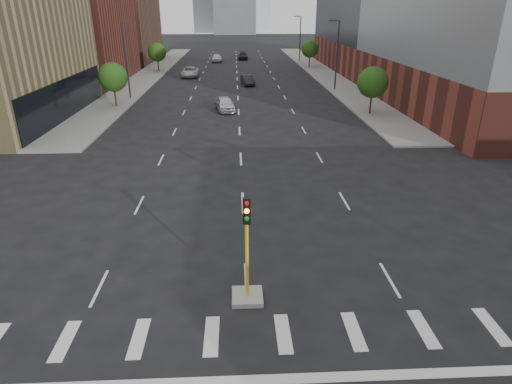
{
  "coord_description": "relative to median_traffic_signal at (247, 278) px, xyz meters",
  "views": [
    {
      "loc": [
        -0.31,
        -4.71,
        10.45
      ],
      "look_at": [
        0.57,
        13.76,
        2.5
      ],
      "focal_mm": 30.0,
      "sensor_mm": 36.0,
      "label": 1
    }
  ],
  "objects": [
    {
      "name": "streetlight_left",
      "position": [
        -13.41,
        41.03,
        4.04
      ],
      "size": [
        1.6,
        0.22,
        9.07
      ],
      "color": "#2D2D30",
      "rests_on": "ground"
    },
    {
      "name": "building_left_far_b",
      "position": [
        -27.5,
        83.03,
        5.53
      ],
      "size": [
        20.0,
        24.0,
        13.0
      ],
      "primitive_type": "cube",
      "color": "brown",
      "rests_on": "ground"
    },
    {
      "name": "tree_right_far",
      "position": [
        14.0,
        71.03,
        2.42
      ],
      "size": [
        3.2,
        3.2,
        4.85
      ],
      "color": "#382619",
      "rests_on": "ground"
    },
    {
      "name": "tree_right_near",
      "position": [
        14.0,
        31.03,
        2.42
      ],
      "size": [
        3.2,
        3.2,
        4.85
      ],
      "color": "#382619",
      "rests_on": "ground"
    },
    {
      "name": "car_deep_right",
      "position": [
        1.5,
        85.73,
        -0.2
      ],
      "size": [
        2.28,
        5.39,
        1.55
      ],
      "primitive_type": "imported",
      "rotation": [
        0.0,
        0.0,
        -0.02
      ],
      "color": "black",
      "rests_on": "ground"
    },
    {
      "name": "tree_left_far",
      "position": [
        -14.0,
        66.03,
        2.42
      ],
      "size": [
        3.2,
        3.2,
        4.85
      ],
      "color": "#382619",
      "rests_on": "ground"
    },
    {
      "name": "car_far_left",
      "position": [
        -7.77,
        59.75,
        -0.18
      ],
      "size": [
        2.77,
        5.79,
        1.59
      ],
      "primitive_type": "imported",
      "rotation": [
        0.0,
        0.0,
        0.02
      ],
      "color": "silver",
      "rests_on": "ground"
    },
    {
      "name": "streetlight_right_a",
      "position": [
        13.41,
        46.03,
        4.04
      ],
      "size": [
        1.6,
        0.22,
        9.07
      ],
      "color": "#2D2D30",
      "rests_on": "ground"
    },
    {
      "name": "car_mid_right",
      "position": [
        1.5,
        50.9,
        -0.27
      ],
      "size": [
        2.15,
        4.46,
        1.41
      ],
      "primitive_type": "imported",
      "rotation": [
        0.0,
        0.0,
        0.16
      ],
      "color": "black",
      "rests_on": "ground"
    },
    {
      "name": "streetlight_right_b",
      "position": [
        13.41,
        81.03,
        4.04
      ],
      "size": [
        1.6,
        0.22,
        9.07
      ],
      "color": "#2D2D30",
      "rests_on": "ground"
    },
    {
      "name": "median_traffic_signal",
      "position": [
        0.0,
        0.0,
        0.0
      ],
      "size": [
        1.2,
        1.2,
        4.4
      ],
      "color": "#999993",
      "rests_on": "ground"
    },
    {
      "name": "sidewalk_right_far",
      "position": [
        15.0,
        65.03,
        -0.9
      ],
      "size": [
        5.0,
        92.0,
        0.15
      ],
      "primitive_type": "cube",
      "color": "gray",
      "rests_on": "ground"
    },
    {
      "name": "car_near_left",
      "position": [
        -1.5,
        33.68,
        -0.2
      ],
      "size": [
        2.58,
        4.79,
        1.55
      ],
      "primitive_type": "imported",
      "rotation": [
        0.0,
        0.0,
        0.17
      ],
      "color": "silver",
      "rests_on": "ground"
    },
    {
      "name": "car_distant",
      "position": [
        -4.12,
        81.22,
        -0.15
      ],
      "size": [
        2.0,
        4.87,
        1.65
      ],
      "primitive_type": "imported",
      "rotation": [
        0.0,
        0.0,
        -0.01
      ],
      "color": "silver",
      "rests_on": "ground"
    },
    {
      "name": "building_left_far_a",
      "position": [
        -27.5,
        57.03,
        5.03
      ],
      "size": [
        20.0,
        22.0,
        12.0
      ],
      "primitive_type": "cube",
      "color": "brown",
      "rests_on": "ground"
    },
    {
      "name": "sidewalk_left_far",
      "position": [
        -15.0,
        65.03,
        -0.9
      ],
      "size": [
        5.0,
        92.0,
        0.15
      ],
      "primitive_type": "cube",
      "color": "gray",
      "rests_on": "ground"
    },
    {
      "name": "tree_left_near",
      "position": [
        -14.0,
        36.03,
        2.42
      ],
      "size": [
        3.2,
        3.2,
        4.85
      ],
      "color": "#382619",
      "rests_on": "ground"
    },
    {
      "name": "building_right_main",
      "position": [
        29.5,
        51.03,
        10.03
      ],
      "size": [
        24.0,
        70.0,
        22.0
      ],
      "color": "brown",
      "rests_on": "ground"
    }
  ]
}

